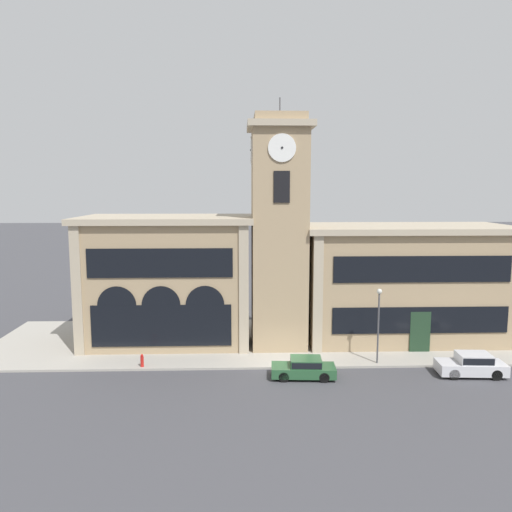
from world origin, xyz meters
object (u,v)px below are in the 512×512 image
parked_car_near (304,367)px  street_lamp (379,314)px  parked_car_mid (472,364)px  fire_hydrant (142,361)px

parked_car_near → street_lamp: street_lamp is taller
parked_car_mid → street_lamp: 6.61m
parked_car_mid → street_lamp: bearing=-17.3°
parked_car_near → parked_car_mid: (10.88, -0.00, 0.09)m
street_lamp → fire_hydrant: (-15.99, -0.20, -3.04)m
parked_car_near → street_lamp: bearing=-154.1°
parked_car_near → fire_hydrant: size_ratio=4.80×
street_lamp → parked_car_mid: bearing=-21.1°
parked_car_mid → street_lamp: size_ratio=0.84×
fire_hydrant → street_lamp: bearing=0.7°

